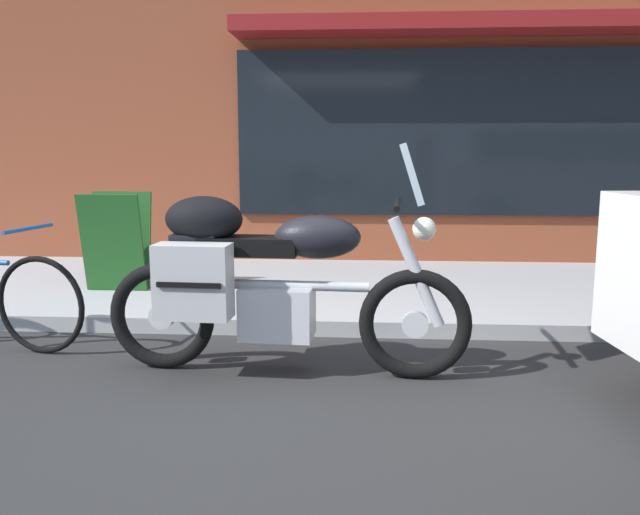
{
  "coord_description": "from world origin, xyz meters",
  "views": [
    {
      "loc": [
        0.42,
        -3.46,
        1.38
      ],
      "look_at": [
        0.15,
        0.62,
        0.7
      ],
      "focal_mm": 36.71,
      "sensor_mm": 36.0,
      "label": 1
    }
  ],
  "objects": [
    {
      "name": "sandwich_board_sign",
      "position": [
        -1.79,
        2.21,
        0.56
      ],
      "size": [
        0.55,
        0.4,
        0.87
      ],
      "color": "#1E511E",
      "rests_on": "sidewalk_curb"
    },
    {
      "name": "ground_plane",
      "position": [
        0.0,
        0.0,
        0.0
      ],
      "size": [
        80.0,
        80.0,
        0.0
      ],
      "primitive_type": "plane",
      "color": "#2B2B2B"
    },
    {
      "name": "touring_motorcycle",
      "position": [
        -0.18,
        0.4,
        0.61
      ],
      "size": [
        2.26,
        0.62,
        1.42
      ],
      "color": "black",
      "rests_on": "ground_plane"
    }
  ]
}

